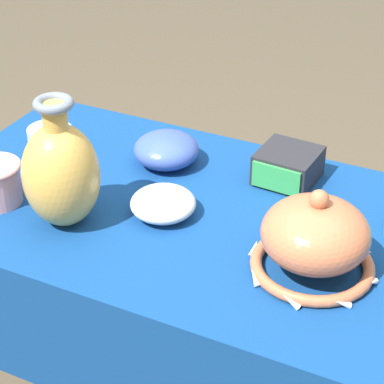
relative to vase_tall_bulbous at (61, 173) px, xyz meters
name	(u,v)px	position (x,y,z in m)	size (l,w,h in m)	color
display_table	(199,251)	(0.23, 0.13, -0.20)	(1.19, 0.65, 0.74)	brown
vase_tall_bulbous	(61,173)	(0.00, 0.00, 0.00)	(0.15, 0.15, 0.27)	gold
vase_dome_bell	(315,240)	(0.49, 0.07, -0.05)	(0.24, 0.24, 0.17)	#BC6642
mosaic_tile_box	(288,166)	(0.34, 0.34, -0.08)	(0.13, 0.13, 0.07)	#232328
pot_squat_celadon	(51,143)	(-0.17, 0.20, -0.08)	(0.10, 0.10, 0.07)	#A8CCB7
bowl_shallow_cobalt	(166,150)	(0.07, 0.29, -0.08)	(0.15, 0.15, 0.07)	#3851A8
bowl_shallow_ivory	(163,203)	(0.16, 0.10, -0.08)	(0.13, 0.13, 0.05)	white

